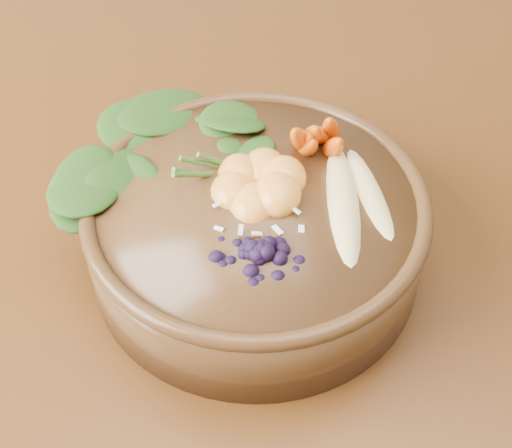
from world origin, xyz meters
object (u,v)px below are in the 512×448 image
at_px(carrot_cluster, 317,104).
at_px(mandarin_cluster, 259,171).
at_px(dining_table, 496,278).
at_px(kale_heap, 205,132).
at_px(stoneware_bowl, 256,231).
at_px(banana_halves, 358,185).
at_px(blueberry_pile, 259,238).

relative_size(carrot_cluster, mandarin_cluster, 0.87).
height_order(dining_table, kale_heap, kale_heap).
bearing_deg(kale_heap, dining_table, -1.52).
relative_size(dining_table, carrot_cluster, 19.19).
bearing_deg(stoneware_bowl, kale_heap, 126.70).
distance_m(dining_table, kale_heap, 0.37).
bearing_deg(carrot_cluster, kale_heap, -169.49).
bearing_deg(dining_table, carrot_cluster, 172.70).
relative_size(dining_table, banana_halves, 9.39).
distance_m(dining_table, blueberry_pile, 0.35).
relative_size(carrot_cluster, blueberry_pile, 0.60).
height_order(carrot_cluster, banana_halves, carrot_cluster).
distance_m(stoneware_bowl, banana_halves, 0.10).
height_order(dining_table, blueberry_pile, blueberry_pile).
relative_size(dining_table, stoneware_bowl, 5.29).
xyz_separation_m(dining_table, blueberry_pile, (-0.26, -0.12, 0.20)).
xyz_separation_m(dining_table, mandarin_cluster, (-0.26, -0.04, 0.19)).
xyz_separation_m(dining_table, kale_heap, (-0.31, 0.01, 0.20)).
bearing_deg(dining_table, stoneware_bowl, -168.28).
bearing_deg(mandarin_cluster, dining_table, 7.81).
bearing_deg(stoneware_bowl, carrot_cluster, 56.14).
height_order(carrot_cluster, blueberry_pile, carrot_cluster).
bearing_deg(banana_halves, stoneware_bowl, -177.26).
height_order(banana_halves, mandarin_cluster, mandarin_cluster).
bearing_deg(stoneware_bowl, banana_halves, 2.57).
bearing_deg(dining_table, kale_heap, 178.48).
distance_m(kale_heap, banana_halves, 0.15).
bearing_deg(blueberry_pile, mandarin_cluster, 90.56).
xyz_separation_m(kale_heap, blueberry_pile, (0.05, -0.13, -0.00)).
bearing_deg(kale_heap, mandarin_cluster, -41.96).
bearing_deg(banana_halves, carrot_cluster, 113.06).
bearing_deg(stoneware_bowl, dining_table, 11.72).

